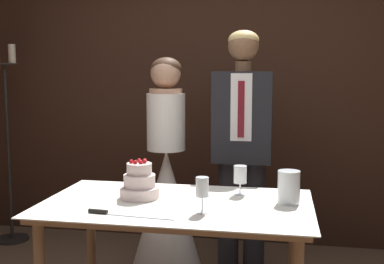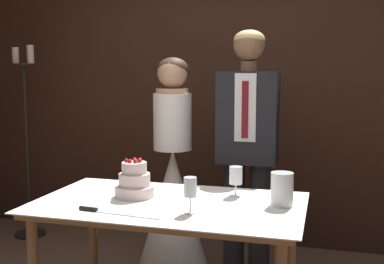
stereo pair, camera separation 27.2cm
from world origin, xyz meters
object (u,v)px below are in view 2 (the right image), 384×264
bride (173,193)px  wine_glass_near (236,176)px  cake_table (169,218)px  candle_stand (27,147)px  wine_glass_middle (190,189)px  hurricane_candle (282,190)px  cake_knife (103,211)px  groom (248,141)px  tiered_cake (134,183)px

bride → wine_glass_near: bearing=-48.9°
cake_table → candle_stand: bearing=143.8°
wine_glass_middle → hurricane_candle: (0.42, 0.26, -0.04)m
wine_glass_near → hurricane_candle: (0.27, -0.14, -0.03)m
wine_glass_middle → bride: bride is taller
cake_knife → groom: size_ratio=0.25×
tiered_cake → wine_glass_near: bearing=17.6°
candle_stand → cake_knife: bearing=-46.0°
cake_table → hurricane_candle: bearing=8.9°
cake_knife → wine_glass_near: wine_glass_near is taller
wine_glass_near → hurricane_candle: size_ratio=0.95×
wine_glass_near → hurricane_candle: hurricane_candle is taller
cake_knife → wine_glass_near: (0.57, 0.51, 0.11)m
wine_glass_middle → groom: 1.09m
bride → groom: bearing=-0.1°
tiered_cake → groom: (0.50, 0.86, 0.14)m
tiered_cake → bride: 0.90m
hurricane_candle → groom: size_ratio=0.10×
cake_table → cake_knife: cake_knife is taller
cake_table → hurricane_candle: hurricane_candle is taller
cake_table → tiered_cake: bearing=166.1°
groom → cake_knife: bearing=-114.0°
wine_glass_middle → hurricane_candle: wine_glass_middle is taller
hurricane_candle → candle_stand: (-2.37, 1.21, -0.05)m
wine_glass_middle → candle_stand: bearing=143.0°
cake_table → candle_stand: size_ratio=0.84×
cake_knife → groom: 1.32m
candle_stand → tiered_cake: bearing=-38.7°
wine_glass_near → bride: bride is taller
cake_table → tiered_cake: size_ratio=6.52×
cake_table → bride: bride is taller
cake_table → groom: size_ratio=0.81×
cake_table → wine_glass_middle: size_ratio=7.95×
cake_table → bride: 0.96m
bride → groom: groom is taller
cake_knife → wine_glass_middle: wine_glass_middle is taller
cake_table → wine_glass_near: 0.44m
wine_glass_near → hurricane_candle: 0.30m
groom → wine_glass_middle: bearing=-95.8°
cake_table → bride: size_ratio=0.91×
cake_knife → bride: bearing=96.3°
wine_glass_near → wine_glass_middle: (-0.15, -0.39, 0.01)m
cake_knife → tiered_cake: bearing=90.0°
cake_table → hurricane_candle: (0.59, 0.09, 0.17)m
tiered_cake → candle_stand: 1.99m
hurricane_candle → tiered_cake: bearing=-177.4°
wine_glass_near → candle_stand: (-2.10, 1.07, -0.08)m
tiered_cake → wine_glass_middle: 0.45m
hurricane_candle → bride: 1.23m
cake_knife → bride: 1.21m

